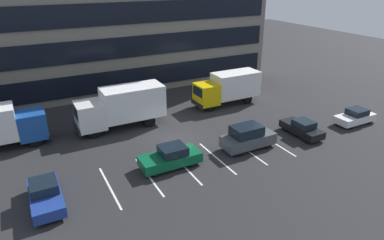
{
  "coord_description": "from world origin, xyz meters",
  "views": [
    {
      "loc": [
        -11.02,
        -23.88,
        13.24
      ],
      "look_at": [
        1.64,
        0.15,
        1.4
      ],
      "focal_mm": 31.88,
      "sensor_mm": 36.0,
      "label": 1
    }
  ],
  "objects_px": {
    "sedan_navy": "(45,194)",
    "sedan_white": "(355,117)",
    "box_truck_yellow": "(228,87)",
    "sedan_forest": "(171,157)",
    "sedan_black": "(302,128)",
    "box_truck_white": "(122,106)",
    "suv_charcoal": "(248,137)"
  },
  "relations": [
    {
      "from": "sedan_white",
      "to": "sedan_black",
      "type": "bearing_deg",
      "value": 175.72
    },
    {
      "from": "box_truck_white",
      "to": "sedan_white",
      "type": "distance_m",
      "value": 21.82
    },
    {
      "from": "sedan_forest",
      "to": "sedan_white",
      "type": "xyz_separation_m",
      "value": [
        18.65,
        -1.03,
        -0.08
      ]
    },
    {
      "from": "box_truck_yellow",
      "to": "sedan_navy",
      "type": "height_order",
      "value": "box_truck_yellow"
    },
    {
      "from": "box_truck_yellow",
      "to": "box_truck_white",
      "type": "height_order",
      "value": "box_truck_white"
    },
    {
      "from": "sedan_white",
      "to": "suv_charcoal",
      "type": "bearing_deg",
      "value": 176.51
    },
    {
      "from": "sedan_forest",
      "to": "sedan_white",
      "type": "height_order",
      "value": "sedan_forest"
    },
    {
      "from": "sedan_navy",
      "to": "suv_charcoal",
      "type": "bearing_deg",
      "value": 0.88
    },
    {
      "from": "sedan_black",
      "to": "suv_charcoal",
      "type": "bearing_deg",
      "value": 177.39
    },
    {
      "from": "box_truck_yellow",
      "to": "sedan_navy",
      "type": "bearing_deg",
      "value": -154.02
    },
    {
      "from": "box_truck_white",
      "to": "sedan_black",
      "type": "distance_m",
      "value": 16.15
    },
    {
      "from": "box_truck_yellow",
      "to": "suv_charcoal",
      "type": "height_order",
      "value": "box_truck_yellow"
    },
    {
      "from": "sedan_forest",
      "to": "sedan_black",
      "type": "bearing_deg",
      "value": -2.6
    },
    {
      "from": "box_truck_white",
      "to": "sedan_black",
      "type": "bearing_deg",
      "value": -34.02
    },
    {
      "from": "suv_charcoal",
      "to": "sedan_black",
      "type": "bearing_deg",
      "value": -2.61
    },
    {
      "from": "box_truck_yellow",
      "to": "sedan_navy",
      "type": "distance_m",
      "value": 21.8
    },
    {
      "from": "sedan_forest",
      "to": "suv_charcoal",
      "type": "xyz_separation_m",
      "value": [
        6.69,
        -0.3,
        0.2
      ]
    },
    {
      "from": "sedan_navy",
      "to": "sedan_white",
      "type": "bearing_deg",
      "value": -1.03
    },
    {
      "from": "box_truck_white",
      "to": "suv_charcoal",
      "type": "relative_size",
      "value": 1.82
    },
    {
      "from": "sedan_forest",
      "to": "box_truck_white",
      "type": "bearing_deg",
      "value": 96.47
    },
    {
      "from": "box_truck_yellow",
      "to": "box_truck_white",
      "type": "xyz_separation_m",
      "value": [
        -11.84,
        -0.56,
        0.18
      ]
    },
    {
      "from": "box_truck_yellow",
      "to": "box_truck_white",
      "type": "relative_size",
      "value": 0.91
    },
    {
      "from": "box_truck_white",
      "to": "sedan_white",
      "type": "height_order",
      "value": "box_truck_white"
    },
    {
      "from": "box_truck_white",
      "to": "sedan_black",
      "type": "relative_size",
      "value": 2.02
    },
    {
      "from": "box_truck_yellow",
      "to": "sedan_navy",
      "type": "relative_size",
      "value": 1.7
    },
    {
      "from": "sedan_black",
      "to": "sedan_navy",
      "type": "bearing_deg",
      "value": 179.94
    },
    {
      "from": "box_truck_white",
      "to": "sedan_forest",
      "type": "distance_m",
      "value": 8.59
    },
    {
      "from": "sedan_navy",
      "to": "suv_charcoal",
      "type": "xyz_separation_m",
      "value": [
        15.38,
        0.24,
        0.23
      ]
    },
    {
      "from": "sedan_forest",
      "to": "sedan_navy",
      "type": "relative_size",
      "value": 1.04
    },
    {
      "from": "sedan_forest",
      "to": "sedan_navy",
      "type": "xyz_separation_m",
      "value": [
        -8.68,
        -0.54,
        -0.03
      ]
    },
    {
      "from": "box_truck_yellow",
      "to": "sedan_white",
      "type": "relative_size",
      "value": 1.83
    },
    {
      "from": "sedan_navy",
      "to": "sedan_white",
      "type": "distance_m",
      "value": 27.34
    }
  ]
}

